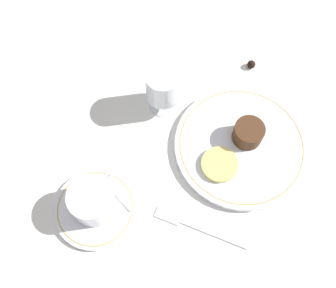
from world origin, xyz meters
The scene contains 10 objects.
ground_plane centered at (0.00, 0.00, 0.00)m, with size 3.00×3.00×0.00m, color white.
dinner_plate centered at (0.02, -0.03, 0.01)m, with size 0.28×0.28×0.01m.
saucer centered at (-0.24, 0.16, 0.01)m, with size 0.16×0.16×0.01m.
coffee_cup centered at (-0.23, 0.16, 0.04)m, with size 0.11×0.08×0.07m.
spoon centered at (-0.19, 0.16, 0.01)m, with size 0.04×0.10×0.00m.
wine_glass centered at (0.03, 0.16, 0.07)m, with size 0.07×0.07×0.11m.
fork centered at (-0.18, -0.01, 0.00)m, with size 0.04×0.19×0.01m.
dessert_cake centered at (0.04, -0.03, 0.04)m, with size 0.06×0.06×0.04m.
pineapple_slice centered at (-0.04, -0.01, 0.02)m, with size 0.07×0.07×0.01m.
chocolate_truffle centered at (0.21, 0.03, 0.01)m, with size 0.02×0.02×0.02m.
Camera 1 is at (-0.33, -0.05, 0.75)m, focal length 42.00 mm.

